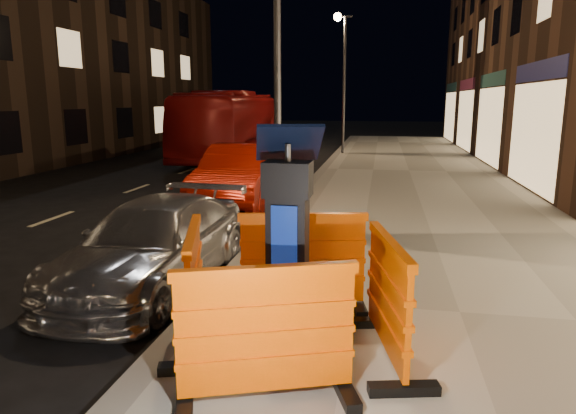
% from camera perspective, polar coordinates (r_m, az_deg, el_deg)
% --- Properties ---
extents(ground_plane, '(120.00, 120.00, 0.00)m').
position_cam_1_polar(ground_plane, '(6.66, -8.51, -10.80)').
color(ground_plane, black).
rests_on(ground_plane, ground).
extents(sidewalk, '(6.00, 60.00, 0.15)m').
position_cam_1_polar(sidewalk, '(6.38, 18.51, -11.62)').
color(sidewalk, gray).
rests_on(sidewalk, ground).
extents(kerb, '(0.30, 60.00, 0.15)m').
position_cam_1_polar(kerb, '(6.63, -8.53, -10.20)').
color(kerb, slate).
rests_on(kerb, ground).
extents(parking_kiosk, '(0.80, 0.80, 2.06)m').
position_cam_1_polar(parking_kiosk, '(4.87, -0.02, -4.45)').
color(parking_kiosk, black).
rests_on(parking_kiosk, sidewalk).
extents(barrier_front, '(1.59, 1.07, 1.15)m').
position_cam_1_polar(barrier_front, '(4.17, -2.46, -14.09)').
color(barrier_front, '#FF5D00').
rests_on(barrier_front, sidewalk).
extents(barrier_back, '(1.57, 0.90, 1.15)m').
position_cam_1_polar(barrier_back, '(5.90, 1.66, -6.16)').
color(barrier_back, '#FF5D00').
rests_on(barrier_back, sidewalk).
extents(barrier_kerbside, '(1.01, 1.59, 1.15)m').
position_cam_1_polar(barrier_kerbside, '(5.26, -10.36, -8.62)').
color(barrier_kerbside, '#FF5D00').
rests_on(barrier_kerbside, sidewalk).
extents(barrier_bldgside, '(0.92, 1.57, 1.15)m').
position_cam_1_polar(barrier_bldgside, '(4.95, 11.03, -9.99)').
color(barrier_bldgside, '#FF5D00').
rests_on(barrier_bldgside, sidewalk).
extents(car_silver, '(1.90, 4.13, 1.17)m').
position_cam_1_polar(car_silver, '(7.54, -14.45, -8.32)').
color(car_silver, silver).
rests_on(car_silver, ground).
extents(car_red, '(1.73, 4.58, 1.49)m').
position_cam_1_polar(car_red, '(12.67, -5.11, 0.15)').
color(car_red, '#8C0F04').
rests_on(car_red, ground).
extents(bus_doubledecker, '(3.08, 10.63, 2.92)m').
position_cam_1_polar(bus_doubledecker, '(23.11, -6.22, 5.39)').
color(bus_doubledecker, maroon).
rests_on(bus_doubledecker, ground).
extents(street_lamp_mid, '(0.12, 0.12, 6.00)m').
position_cam_1_polar(street_lamp_mid, '(9.01, -1.19, 15.64)').
color(street_lamp_mid, '#3F3F44').
rests_on(street_lamp_mid, sidewalk).
extents(street_lamp_far, '(0.12, 0.12, 6.00)m').
position_cam_1_polar(street_lamp_far, '(23.88, 6.24, 13.16)').
color(street_lamp_far, '#3F3F44').
rests_on(street_lamp_far, sidewalk).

